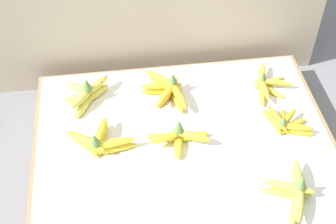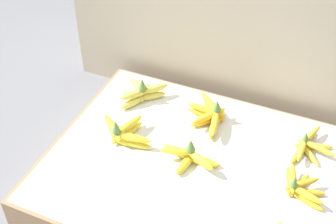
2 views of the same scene
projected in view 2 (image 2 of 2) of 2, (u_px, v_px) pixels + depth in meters
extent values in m
plane|color=slate|center=(193.00, 187.00, 1.81)|extent=(10.00, 10.00, 0.00)
cube|color=#997551|center=(194.00, 176.00, 1.77)|extent=(1.09, 0.86, 0.13)
cube|color=silver|center=(195.00, 164.00, 1.72)|extent=(1.05, 0.83, 0.00)
cube|color=tan|center=(246.00, 4.00, 2.11)|extent=(1.46, 0.57, 0.79)
ellipsoid|color=yellow|center=(131.00, 143.00, 1.78)|extent=(0.17, 0.05, 0.03)
ellipsoid|color=yellow|center=(127.00, 133.00, 1.83)|extent=(0.08, 0.17, 0.03)
ellipsoid|color=yellow|center=(113.00, 129.00, 1.85)|extent=(0.14, 0.14, 0.03)
ellipsoid|color=yellow|center=(131.00, 137.00, 1.77)|extent=(0.17, 0.05, 0.03)
ellipsoid|color=yellow|center=(127.00, 127.00, 1.81)|extent=(0.08, 0.17, 0.03)
ellipsoid|color=yellow|center=(112.00, 127.00, 1.81)|extent=(0.14, 0.13, 0.03)
cone|color=#5B7F3D|center=(116.00, 127.00, 1.75)|extent=(0.04, 0.04, 0.05)
ellipsoid|color=yellow|center=(177.00, 152.00, 1.75)|extent=(0.12, 0.06, 0.03)
ellipsoid|color=yellow|center=(185.00, 164.00, 1.70)|extent=(0.05, 0.12, 0.03)
ellipsoid|color=yellow|center=(204.00, 161.00, 1.71)|extent=(0.12, 0.04, 0.03)
ellipsoid|color=yellow|center=(176.00, 151.00, 1.71)|extent=(0.12, 0.06, 0.03)
ellipsoid|color=yellow|center=(201.00, 160.00, 1.67)|extent=(0.12, 0.08, 0.03)
cone|color=#5B7F3D|center=(191.00, 144.00, 1.68)|extent=(0.04, 0.04, 0.05)
ellipsoid|color=gold|center=(305.00, 200.00, 1.58)|extent=(0.14, 0.07, 0.02)
ellipsoid|color=gold|center=(305.00, 192.00, 1.61)|extent=(0.14, 0.07, 0.02)
ellipsoid|color=gold|center=(298.00, 185.00, 1.63)|extent=(0.07, 0.14, 0.02)
ellipsoid|color=gold|center=(290.00, 181.00, 1.64)|extent=(0.07, 0.14, 0.02)
ellipsoid|color=gold|center=(305.00, 193.00, 1.57)|extent=(0.14, 0.06, 0.02)
ellipsoid|color=gold|center=(302.00, 184.00, 1.60)|extent=(0.12, 0.11, 0.02)
ellipsoid|color=gold|center=(293.00, 179.00, 1.62)|extent=(0.05, 0.14, 0.02)
cone|color=#5B7F3D|center=(294.00, 180.00, 1.57)|extent=(0.03, 0.03, 0.04)
ellipsoid|color=#DBCC4C|center=(152.00, 96.00, 2.00)|extent=(0.12, 0.10, 0.03)
ellipsoid|color=#DBCC4C|center=(145.00, 92.00, 2.02)|extent=(0.06, 0.13, 0.03)
ellipsoid|color=#DBCC4C|center=(135.00, 95.00, 2.01)|extent=(0.12, 0.03, 0.03)
ellipsoid|color=#DBCC4C|center=(133.00, 102.00, 1.97)|extent=(0.09, 0.12, 0.03)
ellipsoid|color=#DBCC4C|center=(154.00, 89.00, 1.99)|extent=(0.11, 0.11, 0.03)
ellipsoid|color=#DBCC4C|center=(138.00, 86.00, 2.00)|extent=(0.12, 0.10, 0.03)
ellipsoid|color=#DBCC4C|center=(134.00, 95.00, 1.96)|extent=(0.10, 0.12, 0.03)
cone|color=#5B7F3D|center=(142.00, 84.00, 1.95)|extent=(0.04, 0.04, 0.05)
ellipsoid|color=gold|center=(212.00, 111.00, 1.93)|extent=(0.13, 0.14, 0.03)
ellipsoid|color=gold|center=(206.00, 115.00, 1.91)|extent=(0.16, 0.04, 0.03)
ellipsoid|color=gold|center=(209.00, 120.00, 1.89)|extent=(0.13, 0.14, 0.03)
ellipsoid|color=gold|center=(214.00, 126.00, 1.86)|extent=(0.06, 0.16, 0.03)
ellipsoid|color=gold|center=(210.00, 104.00, 1.92)|extent=(0.14, 0.13, 0.03)
ellipsoid|color=gold|center=(206.00, 109.00, 1.89)|extent=(0.16, 0.03, 0.03)
ellipsoid|color=gold|center=(209.00, 116.00, 1.86)|extent=(0.11, 0.15, 0.03)
ellipsoid|color=gold|center=(215.00, 122.00, 1.83)|extent=(0.06, 0.16, 0.03)
cone|color=#5B7F3D|center=(217.00, 105.00, 1.85)|extent=(0.04, 0.04, 0.05)
ellipsoid|color=gold|center=(298.00, 153.00, 1.75)|extent=(0.05, 0.15, 0.02)
ellipsoid|color=gold|center=(308.00, 152.00, 1.75)|extent=(0.11, 0.13, 0.02)
ellipsoid|color=gold|center=(314.00, 146.00, 1.78)|extent=(0.15, 0.07, 0.02)
ellipsoid|color=gold|center=(307.00, 141.00, 1.80)|extent=(0.06, 0.15, 0.02)
ellipsoid|color=gold|center=(302.00, 148.00, 1.74)|extent=(0.02, 0.15, 0.02)
ellipsoid|color=gold|center=(317.00, 147.00, 1.74)|extent=(0.15, 0.06, 0.02)
ellipsoid|color=gold|center=(310.00, 136.00, 1.79)|extent=(0.07, 0.15, 0.02)
cone|color=#5B7F3D|center=(306.00, 136.00, 1.75)|extent=(0.03, 0.03, 0.04)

